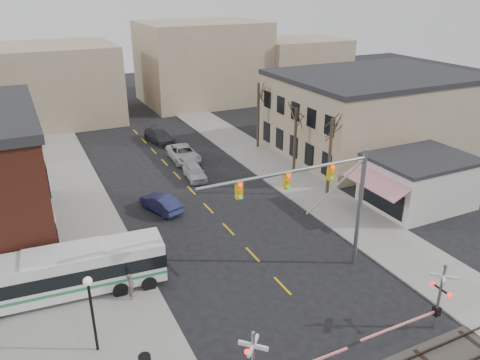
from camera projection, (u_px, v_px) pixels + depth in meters
name	position (u px, v px, depth m)	size (l,w,h in m)	color
ground	(300.00, 304.00, 27.17)	(160.00, 160.00, 0.00)	black
sidewalk_west	(79.00, 201.00, 39.89)	(5.00, 60.00, 0.12)	gray
sidewalk_east	(272.00, 166.00, 47.55)	(5.00, 60.00, 0.12)	gray
tan_building	(373.00, 112.00, 50.96)	(20.30, 15.30, 8.50)	gray
awning_shop	(419.00, 181.00, 38.57)	(9.74, 6.20, 4.30)	beige
tree_east_a	(330.00, 157.00, 39.99)	(0.28, 0.28, 6.75)	#382B21
tree_east_b	(295.00, 140.00, 45.17)	(0.28, 0.28, 6.30)	#382B21
tree_east_c	(258.00, 116.00, 51.70)	(0.28, 0.28, 7.20)	#382B21
transit_bus	(67.00, 272.00, 27.30)	(11.50, 3.38, 2.92)	silver
traffic_signal_mast	(322.00, 192.00, 27.75)	(11.10, 0.30, 8.00)	gray
rr_crossing_east	(433.00, 300.00, 24.40)	(5.60, 1.36, 4.00)	gray
street_lamp	(90.00, 299.00, 22.46)	(0.44, 0.44, 4.35)	black
car_a	(195.00, 172.00, 44.37)	(1.64, 4.07, 1.39)	silver
car_b	(161.00, 203.00, 38.06)	(1.50, 4.29, 1.41)	#1C1E46
car_c	(183.00, 154.00, 48.93)	(2.54, 5.51, 1.53)	#BBBBBB
car_d	(159.00, 136.00, 54.62)	(2.08, 5.11, 1.48)	#37373B
pedestrian_near	(131.00, 286.00, 27.22)	(0.60, 0.39, 1.65)	#5A4D48
pedestrian_far	(74.00, 274.00, 28.38)	(0.76, 0.60, 1.57)	#363C5F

